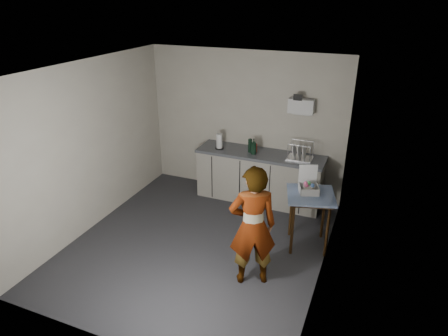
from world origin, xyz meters
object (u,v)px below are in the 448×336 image
at_px(dish_rack, 300,155).
at_px(standing_man, 253,227).
at_px(paper_towel, 219,142).
at_px(bakery_box, 309,187).
at_px(side_table, 310,201).
at_px(dark_bottle, 250,146).
at_px(kitchen_counter, 259,178).
at_px(soap_bottle, 254,147).
at_px(soda_can, 255,148).

bearing_deg(dish_rack, standing_man, -92.57).
relative_size(standing_man, dish_rack, 3.95).
bearing_deg(paper_towel, bakery_box, -28.37).
distance_m(side_table, bakery_box, 0.21).
xyz_separation_m(dark_bottle, dish_rack, (0.87, 0.02, -0.05)).
bearing_deg(bakery_box, side_table, -69.53).
height_order(dark_bottle, bakery_box, bakery_box).
relative_size(side_table, dish_rack, 2.07).
height_order(kitchen_counter, dark_bottle, dark_bottle).
bearing_deg(kitchen_counter, dark_bottle, -172.64).
xyz_separation_m(soap_bottle, paper_towel, (-0.65, 0.02, -0.01)).
relative_size(kitchen_counter, soap_bottle, 8.10).
xyz_separation_m(kitchen_counter, bakery_box, (1.05, -1.04, 0.51)).
relative_size(kitchen_counter, standing_man, 1.37).
bearing_deg(soap_bottle, kitchen_counter, 44.83).
bearing_deg(standing_man, soap_bottle, -99.05).
relative_size(kitchen_counter, paper_towel, 8.20).
relative_size(standing_man, bakery_box, 4.40).
xyz_separation_m(standing_man, dish_rack, (0.10, 2.17, 0.16)).
relative_size(side_table, dark_bottle, 3.58).
bearing_deg(soap_bottle, standing_man, -71.73).
bearing_deg(soda_can, paper_towel, -170.85).
bearing_deg(paper_towel, kitchen_counter, 5.73).
bearing_deg(paper_towel, dark_bottle, 5.19).
bearing_deg(standing_man, side_table, -143.06).
bearing_deg(dish_rack, soda_can, 178.09).
xyz_separation_m(side_table, soda_can, (-1.21, 1.13, 0.24)).
xyz_separation_m(kitchen_counter, paper_towel, (-0.74, -0.07, 0.61)).
bearing_deg(side_table, standing_man, -131.44).
height_order(dark_bottle, paper_towel, paper_towel).
bearing_deg(soda_can, standing_man, -72.34).
height_order(standing_man, dish_rack, standing_man).
xyz_separation_m(dish_rack, bakery_box, (0.36, -1.04, -0.04)).
height_order(soap_bottle, dark_bottle, soap_bottle).
height_order(soda_can, dark_bottle, dark_bottle).
bearing_deg(standing_man, paper_towel, -84.83).
height_order(side_table, soda_can, soda_can).
xyz_separation_m(paper_towel, bakery_box, (1.79, -0.97, -0.10)).
height_order(kitchen_counter, dish_rack, dish_rack).
xyz_separation_m(standing_man, soda_can, (-0.70, 2.19, 0.16)).
height_order(side_table, soap_bottle, soap_bottle).
bearing_deg(dark_bottle, standing_man, -70.17).
relative_size(soap_bottle, soda_can, 1.98).
bearing_deg(bakery_box, soap_bottle, 118.69).
bearing_deg(soda_can, bakery_box, -42.73).
relative_size(dark_bottle, bakery_box, 0.64).
xyz_separation_m(side_table, standing_man, (-0.51, -1.06, 0.07)).
distance_m(soap_bottle, bakery_box, 1.49).
xyz_separation_m(side_table, soap_bottle, (-1.20, 1.01, 0.31)).
bearing_deg(dark_bottle, soda_can, 34.57).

